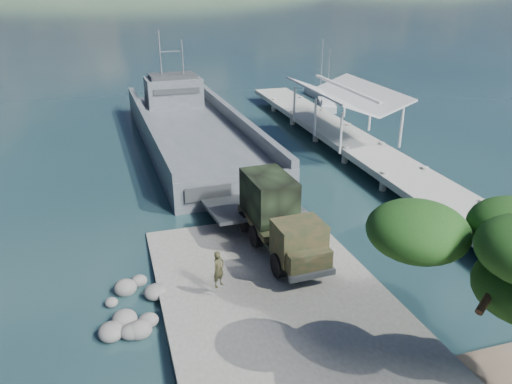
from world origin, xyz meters
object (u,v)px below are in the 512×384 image
sailboat_near (327,105)px  sailboat_far (321,94)px  pier (349,132)px  landing_craft (194,137)px  soldier (219,277)px  military_truck (278,217)px

sailboat_near → sailboat_far: 5.78m
sailboat_near → pier: bearing=-89.1°
landing_craft → soldier: 23.71m
sailboat_far → pier: bearing=-110.6°
landing_craft → sailboat_near: 19.49m
sailboat_far → military_truck: bearing=-120.2°
military_truck → sailboat_far: sailboat_far is taller
pier → landing_craft: bearing=157.5°
pier → military_truck: pier is taller
pier → soldier: 23.97m
landing_craft → military_truck: (0.89, -20.19, 1.45)m
pier → military_truck: bearing=-127.3°
landing_craft → sailboat_far: size_ratio=4.56×
landing_craft → sailboat_near: size_ratio=4.89×
landing_craft → soldier: bearing=-99.3°
military_truck → soldier: military_truck is taller
military_truck → soldier: bearing=-142.8°
landing_craft → sailboat_far: bearing=36.9°
pier → sailboat_near: size_ratio=6.53×
landing_craft → sailboat_near: (17.00, 9.53, -0.44)m
landing_craft → sailboat_near: landing_craft is taller
soldier → sailboat_far: sailboat_far is taller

